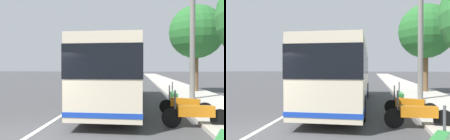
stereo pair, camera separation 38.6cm
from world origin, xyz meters
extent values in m
plane|color=#424244|center=(0.00, 0.00, 0.00)|extent=(220.00, 220.00, 0.00)
cube|color=#B2ADA3|center=(10.00, -7.17, 0.07)|extent=(110.00, 3.60, 0.14)
cube|color=silver|center=(10.00, 0.00, 0.00)|extent=(110.00, 0.16, 0.01)
cube|color=beige|center=(5.99, -2.15, 1.75)|extent=(10.80, 2.47, 2.80)
cube|color=black|center=(5.99, -2.15, 2.23)|extent=(10.84, 2.51, 1.08)
cube|color=#193FB2|center=(5.99, -2.15, 0.60)|extent=(10.83, 2.50, 0.16)
cylinder|color=black|center=(9.45, -1.04, 0.50)|extent=(1.00, 0.30, 1.00)
cylinder|color=black|center=(9.44, -3.28, 0.50)|extent=(1.00, 0.30, 1.00)
cylinder|color=black|center=(2.54, -1.02, 0.50)|extent=(1.00, 0.30, 1.00)
cylinder|color=black|center=(2.53, -3.25, 0.50)|extent=(1.00, 0.30, 1.00)
cylinder|color=black|center=(1.73, -4.36, 0.33)|extent=(0.09, 0.66, 0.66)
cylinder|color=black|center=(1.77, -5.96, 0.33)|extent=(0.09, 0.66, 0.66)
cube|color=orange|center=(1.75, -5.16, 0.58)|extent=(0.27, 1.20, 0.37)
cylinder|color=#4C4C51|center=(1.74, -4.48, 0.93)|extent=(0.06, 0.06, 0.70)
cylinder|color=black|center=(3.89, -4.49, 0.32)|extent=(0.34, 0.62, 0.64)
cylinder|color=black|center=(3.25, -5.92, 0.32)|extent=(0.34, 0.62, 0.64)
cube|color=orange|center=(3.57, -5.20, 0.57)|extent=(0.70, 1.17, 0.37)
cylinder|color=#4C4C51|center=(3.85, -4.60, 0.92)|extent=(0.06, 0.06, 0.70)
cylinder|color=black|center=(6.29, -5.09, 0.33)|extent=(0.66, 0.10, 0.66)
cylinder|color=black|center=(4.79, -5.04, 0.33)|extent=(0.66, 0.10, 0.66)
cube|color=#338C3F|center=(5.54, -5.07, 0.58)|extent=(1.13, 0.28, 0.39)
cylinder|color=#4C4C51|center=(6.17, -5.09, 0.93)|extent=(0.06, 0.06, 0.70)
cube|color=silver|center=(24.89, 2.62, 0.57)|extent=(4.16, 1.97, 0.78)
cube|color=black|center=(24.80, 2.62, 1.24)|extent=(2.03, 1.72, 0.57)
cylinder|color=black|center=(23.50, 1.89, 0.32)|extent=(0.65, 0.25, 0.64)
cylinder|color=black|center=(23.59, 3.49, 0.32)|extent=(0.65, 0.25, 0.64)
cylinder|color=black|center=(26.19, 1.75, 0.32)|extent=(0.65, 0.25, 0.64)
cylinder|color=black|center=(26.27, 3.35, 0.32)|extent=(0.65, 0.25, 0.64)
cube|color=silver|center=(34.87, 2.25, 0.59)|extent=(4.15, 2.01, 0.82)
cube|color=black|center=(34.84, 2.25, 1.24)|extent=(2.07, 1.79, 0.49)
cylinder|color=black|center=(33.49, 1.44, 0.32)|extent=(0.65, 0.24, 0.64)
cylinder|color=black|center=(33.55, 3.15, 0.32)|extent=(0.65, 0.24, 0.64)
cylinder|color=black|center=(36.18, 1.34, 0.32)|extent=(0.65, 0.24, 0.64)
cylinder|color=black|center=(36.25, 3.05, 0.32)|extent=(0.65, 0.24, 0.64)
cylinder|color=brown|center=(12.61, -7.96, 1.84)|extent=(0.39, 0.39, 3.68)
sphere|color=#286B2D|center=(12.61, -7.96, 4.97)|extent=(4.33, 4.33, 4.33)
cylinder|color=slate|center=(8.06, -6.58, 3.74)|extent=(0.32, 0.32, 7.47)
camera|label=1|loc=(-5.83, -3.21, 2.04)|focal=34.99mm
camera|label=2|loc=(-5.78, -3.59, 2.04)|focal=34.99mm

